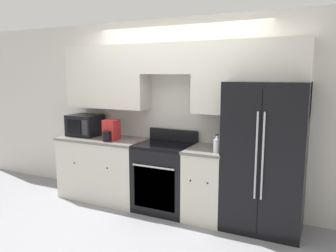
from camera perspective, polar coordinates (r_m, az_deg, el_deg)
The scene contains 9 objects.
ground_plane at distance 4.40m, azimuth -1.82°, elevation -15.74°, with size 12.00×12.00×0.00m, color gray.
wall_back at distance 4.53m, azimuth 1.52°, elevation 4.92°, with size 8.00×0.39×2.60m.
lower_cabinets_left at distance 5.02m, azimuth -11.09°, elevation -7.16°, with size 1.31×0.64×0.91m.
lower_cabinets_right at distance 4.29m, azimuth 6.84°, elevation -9.86°, with size 0.51×0.64×0.91m.
oven_range at distance 4.51m, azimuth -0.60°, elevation -8.79°, with size 0.74×0.65×1.07m.
refrigerator at distance 4.04m, azimuth 16.51°, elevation -5.13°, with size 0.91×0.72×1.76m.
microwave at distance 5.16m, azimuth -14.27°, elevation 0.16°, with size 0.46×0.40×0.32m.
bottle at distance 3.94m, azimuth 8.49°, elevation -3.34°, with size 0.08×0.08×0.23m.
electric_kettle at distance 4.71m, azimuth -9.95°, elevation -0.84°, with size 0.20×0.26×0.29m.
Camera 1 is at (1.86, -3.54, 1.83)m, focal length 35.00 mm.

